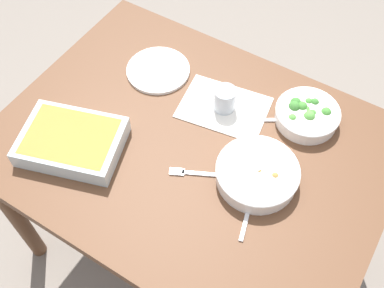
# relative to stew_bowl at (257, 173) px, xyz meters

# --- Properties ---
(ground_plane) EXTENTS (6.00, 6.00, 0.00)m
(ground_plane) POSITION_rel_stew_bowl_xyz_m (-0.23, 0.01, -0.77)
(ground_plane) COLOR slate
(dining_table) EXTENTS (1.20, 0.90, 0.74)m
(dining_table) POSITION_rel_stew_bowl_xyz_m (-0.23, 0.01, -0.12)
(dining_table) COLOR brown
(dining_table) RESTS_ON ground_plane
(placemat) EXTENTS (0.31, 0.24, 0.00)m
(placemat) POSITION_rel_stew_bowl_xyz_m (-0.21, 0.19, -0.03)
(placemat) COLOR silver
(placemat) RESTS_ON dining_table
(stew_bowl) EXTENTS (0.24, 0.24, 0.06)m
(stew_bowl) POSITION_rel_stew_bowl_xyz_m (0.00, 0.00, 0.00)
(stew_bowl) COLOR white
(stew_bowl) RESTS_ON dining_table
(broccoli_bowl) EXTENTS (0.21, 0.21, 0.07)m
(broccoli_bowl) POSITION_rel_stew_bowl_xyz_m (0.03, 0.28, -0.00)
(broccoli_bowl) COLOR white
(broccoli_bowl) RESTS_ON dining_table
(baking_dish) EXTENTS (0.35, 0.30, 0.06)m
(baking_dish) POSITION_rel_stew_bowl_xyz_m (-0.53, -0.19, 0.00)
(baking_dish) COLOR silver
(baking_dish) RESTS_ON dining_table
(drink_cup) EXTENTS (0.07, 0.07, 0.08)m
(drink_cup) POSITION_rel_stew_bowl_xyz_m (-0.21, 0.19, 0.01)
(drink_cup) COLOR #B2BCC6
(drink_cup) RESTS_ON dining_table
(side_plate) EXTENTS (0.22, 0.22, 0.01)m
(side_plate) POSITION_rel_stew_bowl_xyz_m (-0.49, 0.21, -0.03)
(side_plate) COLOR white
(side_plate) RESTS_ON dining_table
(spoon_by_stew) EXTENTS (0.06, 0.17, 0.01)m
(spoon_by_stew) POSITION_rel_stew_bowl_xyz_m (0.02, -0.09, -0.03)
(spoon_by_stew) COLOR silver
(spoon_by_stew) RESTS_ON dining_table
(spoon_by_broccoli) EXTENTS (0.16, 0.11, 0.01)m
(spoon_by_broccoli) POSITION_rel_stew_bowl_xyz_m (-0.04, 0.23, -0.03)
(spoon_by_broccoli) COLOR silver
(spoon_by_broccoli) RESTS_ON dining_table
(fork_on_table) EXTENTS (0.17, 0.09, 0.01)m
(fork_on_table) POSITION_rel_stew_bowl_xyz_m (-0.16, -0.08, -0.03)
(fork_on_table) COLOR silver
(fork_on_table) RESTS_ON dining_table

